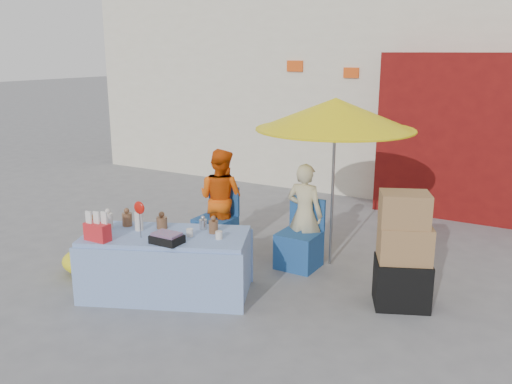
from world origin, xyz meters
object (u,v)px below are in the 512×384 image
Objects in this scene: market_table at (166,263)px; vendor_beige at (305,214)px; vendor_orange at (221,198)px; chair_left at (216,231)px; umbrella at (335,115)px; box_stack at (403,255)px; chair_right at (299,247)px.

vendor_beige is at bearing 35.50° from market_table.
chair_left is at bearing 91.40° from vendor_orange.
box_stack is at bearing -33.03° from umbrella.
chair_left is 1.00× the size of chair_right.
market_table is 1.47m from chair_left.
vendor_beige is at bearing -178.75° from vendor_orange.
market_table is at bearing -156.66° from box_stack.
umbrella is (0.30, 0.28, 1.64)m from chair_right.
chair_left is 2.27m from umbrella.
umbrella is (1.55, 0.15, 1.21)m from vendor_orange.
market_table reaches higher than chair_right.
box_stack is at bearing -15.73° from chair_right.
chair_left is at bearing 78.73° from market_table.
chair_right is 0.41m from vendor_beige.
umbrella is 1.69× the size of box_stack.
market_table is at bearing -122.10° from chair_right.
umbrella is at bearing -173.22° from vendor_orange.
market_table reaches higher than chair_left.
market_table is 2.61m from umbrella.
market_table is 2.35× the size of chair_right.
vendor_orange is 1.05× the size of vendor_beige.
chair_left is at bearing -169.61° from umbrella.
vendor_orange is at bearing -174.47° from umbrella.
box_stack reaches higher than chair_left.
chair_left is 0.41× the size of umbrella.
chair_right is at bearing 33.17° from market_table.
vendor_orange is 1.10× the size of box_stack.
umbrella is (1.24, 1.71, 1.53)m from market_table.
umbrella is at bearing 146.97° from box_stack.
vendor_orange is (-1.25, 0.13, 0.43)m from chair_right.
vendor_beige reaches higher than market_table.
chair_left is at bearing 170.87° from box_stack.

